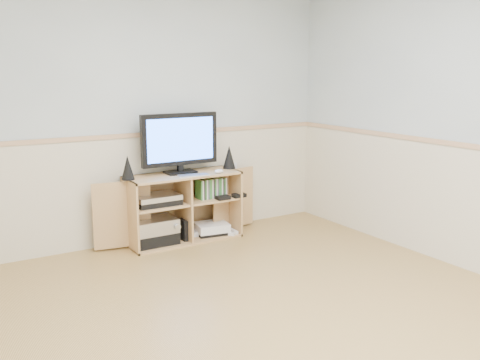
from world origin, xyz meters
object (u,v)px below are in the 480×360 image
object	(u,v)px
media_cabinet	(181,206)
monitor	(180,141)
keyboard	(194,175)
game_consoles	(210,229)

from	to	relation	value
media_cabinet	monitor	bearing A→B (deg)	-90.00
media_cabinet	keyboard	bearing A→B (deg)	-76.94
keyboard	game_consoles	distance (m)	0.64
media_cabinet	monitor	world-z (taller)	monitor
monitor	game_consoles	bearing A→B (deg)	-12.21
keyboard	game_consoles	bearing A→B (deg)	39.10
monitor	game_consoles	xyz separation A→B (m)	(0.28, -0.06, -0.89)
media_cabinet	monitor	size ratio (longest dim) A/B	2.22
keyboard	game_consoles	world-z (taller)	keyboard
media_cabinet	keyboard	distance (m)	0.38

